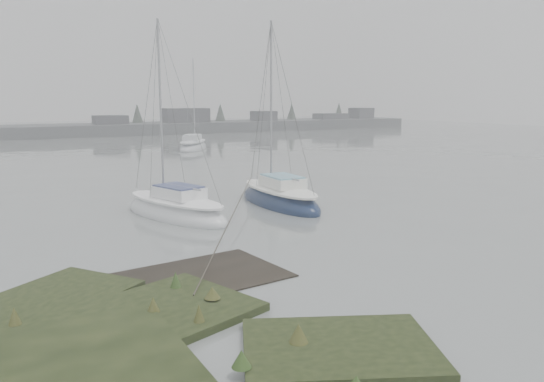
{
  "coord_description": "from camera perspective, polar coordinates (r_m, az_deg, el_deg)",
  "views": [
    {
      "loc": [
        -5.0,
        -7.82,
        4.61
      ],
      "look_at": [
        2.82,
        6.2,
        1.8
      ],
      "focal_mm": 35.0,
      "sensor_mm": 36.0,
      "label": 1
    }
  ],
  "objects": [
    {
      "name": "sailboat_white",
      "position": [
        21.22,
        -10.32,
        -2.08
      ],
      "size": [
        3.6,
        6.14,
        8.23
      ],
      "rotation": [
        0.0,
        0.0,
        0.31
      ],
      "color": "silver",
      "rests_on": "ground"
    },
    {
      "name": "sailboat_far_b",
      "position": [
        49.3,
        -8.49,
        4.78
      ],
      "size": [
        5.21,
        6.36,
        8.86
      ],
      "rotation": [
        0.0,
        0.0,
        -0.59
      ],
      "color": "#B9BDC4",
      "rests_on": "ground"
    },
    {
      "name": "far_shoreline",
      "position": [
        76.74,
        -4.64,
        7.09
      ],
      "size": [
        60.0,
        8.0,
        4.15
      ],
      "color": "#4C4F51",
      "rests_on": "ground"
    },
    {
      "name": "ground",
      "position": [
        38.43,
        -21.49,
        2.35
      ],
      "size": [
        160.0,
        160.0,
        0.0
      ],
      "primitive_type": "plane",
      "color": "slate",
      "rests_on": "ground"
    },
    {
      "name": "sailboat_main",
      "position": [
        23.28,
        0.81,
        -0.83
      ],
      "size": [
        2.13,
        6.09,
        8.54
      ],
      "rotation": [
        0.0,
        0.0,
        -0.02
      ],
      "color": "#111E3C",
      "rests_on": "ground"
    }
  ]
}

